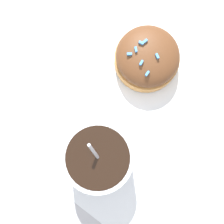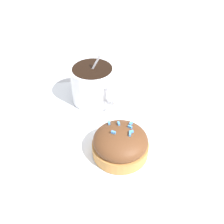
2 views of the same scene
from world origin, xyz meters
TOP-DOWN VIEW (x-y plane):
  - ground_plane at (0.00, 0.00)m, footprint 3.00×3.00m
  - paper_napkin at (0.00, 0.00)m, footprint 0.33×0.34m
  - coffee_cup at (0.08, 0.00)m, footprint 0.11×0.09m
  - frosted_pastry at (-0.08, -0.01)m, footprint 0.09×0.09m

SIDE VIEW (x-z plane):
  - ground_plane at x=0.00m, z-range 0.00..0.00m
  - paper_napkin at x=0.00m, z-range 0.00..0.00m
  - frosted_pastry at x=-0.08m, z-range 0.00..0.05m
  - coffee_cup at x=0.08m, z-range -0.01..0.10m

